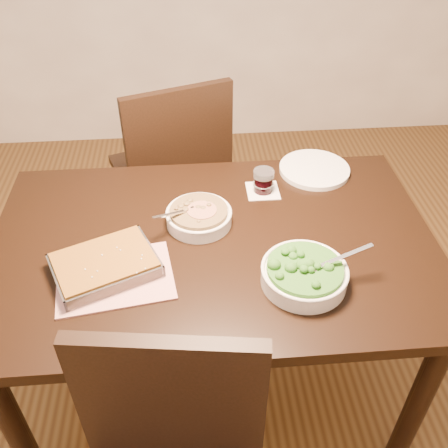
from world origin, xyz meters
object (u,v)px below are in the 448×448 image
(stew_bowl, at_px, (199,216))
(wine_tumbler, at_px, (263,180))
(table, at_px, (214,262))
(broccoli_bowl, at_px, (304,274))
(baking_dish, at_px, (105,265))
(chair_far, at_px, (173,168))
(dinner_plate, at_px, (314,169))

(stew_bowl, bearing_deg, wine_tumbler, 34.41)
(table, xyz_separation_m, stew_bowl, (-0.04, 0.09, 0.13))
(broccoli_bowl, height_order, baking_dish, broccoli_bowl)
(broccoli_bowl, bearing_deg, chair_far, 111.95)
(stew_bowl, distance_m, wine_tumbler, 0.28)
(stew_bowl, xyz_separation_m, chair_far, (-0.09, 0.65, -0.23))
(dinner_plate, bearing_deg, broccoli_bowl, -105.75)
(wine_tumbler, xyz_separation_m, dinner_plate, (0.21, 0.11, -0.04))
(wine_tumbler, bearing_deg, broccoli_bowl, -83.43)
(table, relative_size, dinner_plate, 5.38)
(dinner_plate, height_order, chair_far, chair_far)
(dinner_plate, relative_size, chair_far, 0.27)
(table, distance_m, wine_tumbler, 0.35)
(broccoli_bowl, relative_size, dinner_plate, 1.08)
(stew_bowl, distance_m, dinner_plate, 0.52)
(table, relative_size, stew_bowl, 6.46)
(baking_dish, height_order, dinner_plate, baking_dish)
(table, distance_m, chair_far, 0.76)
(wine_tumbler, bearing_deg, dinner_plate, 27.49)
(table, bearing_deg, broccoli_bowl, -39.28)
(wine_tumbler, bearing_deg, stew_bowl, -145.59)
(baking_dish, bearing_deg, broccoli_bowl, -32.38)
(dinner_plate, bearing_deg, baking_dish, -146.93)
(table, height_order, chair_far, chair_far)
(stew_bowl, height_order, broccoli_bowl, broccoli_bowl)
(stew_bowl, height_order, wine_tumbler, wine_tumbler)
(broccoli_bowl, xyz_separation_m, baking_dish, (-0.57, 0.09, -0.01))
(stew_bowl, xyz_separation_m, dinner_plate, (0.44, 0.27, -0.02))
(baking_dish, bearing_deg, stew_bowl, 12.32)
(broccoli_bowl, xyz_separation_m, wine_tumbler, (-0.05, 0.45, 0.01))
(broccoli_bowl, relative_size, baking_dish, 0.80)
(baking_dish, xyz_separation_m, wine_tumbler, (0.51, 0.36, 0.02))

